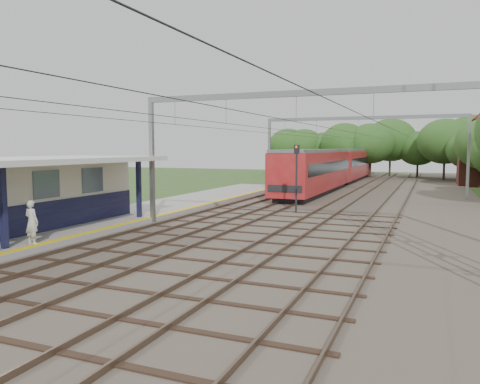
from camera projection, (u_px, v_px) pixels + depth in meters
The scene contains 9 objects.
ballast_bed at pixel (357, 202), 36.51m from camera, with size 18.00×90.00×0.10m, color #473D33.
platform at pixel (105, 221), 26.16m from camera, with size 5.00×52.00×0.35m, color gray.
yellow_stripe at pixel (139, 220), 25.29m from camera, with size 0.45×52.00×0.01m, color yellow.
rail_tracks at pixel (326, 199), 37.45m from camera, with size 11.80×88.00×0.15m.
catenary_system at pixel (340, 129), 31.89m from camera, with size 17.22×88.00×7.00m.
tree_band at pixel (388, 143), 61.07m from camera, with size 31.72×30.88×8.82m.
person at pixel (32, 222), 18.95m from camera, with size 0.66×0.43×1.81m, color silver.
train at pixel (336, 166), 51.36m from camera, with size 3.08×38.28×4.03m.
signal_post at pixel (296, 171), 29.73m from camera, with size 0.34×0.30×4.43m.
Camera 1 is at (9.39, -7.03, 4.24)m, focal length 35.00 mm.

